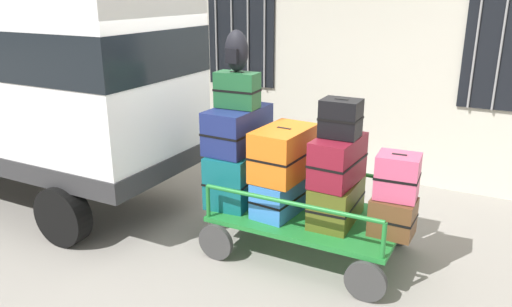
% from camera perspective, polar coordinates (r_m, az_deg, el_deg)
% --- Properties ---
extents(ground_plane, '(40.00, 40.00, 0.00)m').
position_cam_1_polar(ground_plane, '(5.93, 1.45, -9.82)').
color(ground_plane, gray).
extents(building_wall, '(12.00, 0.38, 5.00)m').
position_cam_1_polar(building_wall, '(7.80, 10.96, 15.78)').
color(building_wall, beige).
rests_on(building_wall, ground).
extents(van, '(4.62, 1.97, 2.71)m').
position_cam_1_polar(van, '(7.40, -24.66, 7.89)').
color(van, white).
rests_on(van, ground).
extents(luggage_cart, '(2.04, 1.28, 0.45)m').
position_cam_1_polar(luggage_cart, '(5.56, 6.00, -7.68)').
color(luggage_cart, '#1E722D').
rests_on(luggage_cart, ground).
extents(cart_railing, '(1.92, 1.14, 0.38)m').
position_cam_1_polar(cart_railing, '(5.40, 6.13, -3.97)').
color(cart_railing, '#1E722D').
rests_on(cart_railing, luggage_cart).
extents(suitcase_left_bottom, '(0.55, 0.89, 0.60)m').
position_cam_1_polar(suitcase_left_bottom, '(5.77, -2.16, -2.47)').
color(suitcase_left_bottom, '#0F5960').
rests_on(suitcase_left_bottom, luggage_cart).
extents(suitcase_left_middle, '(0.50, 0.84, 0.49)m').
position_cam_1_polar(suitcase_left_middle, '(5.63, -2.07, 2.81)').
color(suitcase_left_middle, navy).
rests_on(suitcase_left_middle, suitcase_left_bottom).
extents(suitcase_left_top, '(0.49, 0.27, 0.40)m').
position_cam_1_polar(suitcase_left_top, '(5.52, -2.15, 7.24)').
color(suitcase_left_top, '#194C28').
rests_on(suitcase_left_top, suitcase_left_middle).
extents(suitcase_midleft_bottom, '(0.47, 0.82, 0.40)m').
position_cam_1_polar(suitcase_midleft_bottom, '(5.52, 3.06, -4.61)').
color(suitcase_midleft_bottom, '#3372C6').
rests_on(suitcase_midleft_bottom, luggage_cart).
extents(suitcase_midleft_middle, '(0.52, 0.80, 0.55)m').
position_cam_1_polar(suitcase_midleft_middle, '(5.35, 3.15, 0.08)').
color(suitcase_midleft_middle, orange).
rests_on(suitcase_midleft_middle, suitcase_midleft_bottom).
extents(suitcase_center_bottom, '(0.44, 0.77, 0.44)m').
position_cam_1_polar(suitcase_center_bottom, '(5.35, 9.13, -5.36)').
color(suitcase_center_bottom, '#4C5119').
rests_on(suitcase_center_bottom, luggage_cart).
extents(suitcase_center_middle, '(0.43, 0.72, 0.49)m').
position_cam_1_polar(suitcase_center_middle, '(5.16, 9.29, -0.74)').
color(suitcase_center_middle, maroon).
rests_on(suitcase_center_middle, suitcase_center_bottom).
extents(suitcase_center_top, '(0.39, 0.31, 0.38)m').
position_cam_1_polar(suitcase_center_top, '(5.05, 9.60, 3.99)').
color(suitcase_center_top, black).
rests_on(suitcase_center_top, suitcase_center_middle).
extents(suitcase_midright_bottom, '(0.44, 0.36, 0.38)m').
position_cam_1_polar(suitcase_midright_bottom, '(5.19, 15.27, -6.95)').
color(suitcase_midright_bottom, brown).
rests_on(suitcase_midright_bottom, luggage_cart).
extents(suitcase_midright_middle, '(0.43, 0.38, 0.45)m').
position_cam_1_polar(suitcase_midright_middle, '(5.07, 15.78, -2.49)').
color(suitcase_midright_middle, '#CC4C72').
rests_on(suitcase_midright_middle, suitcase_midright_bottom).
extents(backpack, '(0.27, 0.22, 0.44)m').
position_cam_1_polar(backpack, '(5.46, -2.26, 11.56)').
color(backpack, black).
rests_on(backpack, suitcase_left_top).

